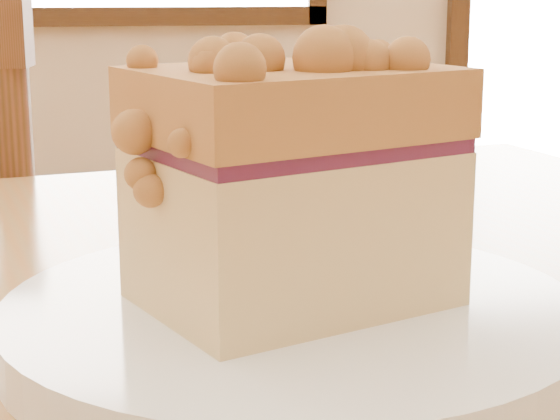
% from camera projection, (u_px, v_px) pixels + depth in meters
% --- Properties ---
extents(plate, '(0.25, 0.25, 0.02)m').
position_uv_depth(plate, '(292.00, 324.00, 0.41)').
color(plate, white).
rests_on(plate, cafe_table_main).
extents(cake_slice, '(0.15, 0.13, 0.12)m').
position_uv_depth(cake_slice, '(290.00, 169.00, 0.39)').
color(cake_slice, '#E6C582').
rests_on(cake_slice, plate).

